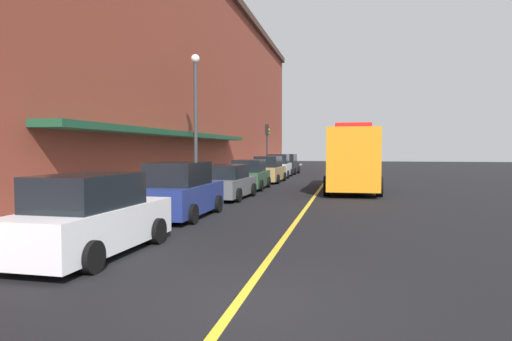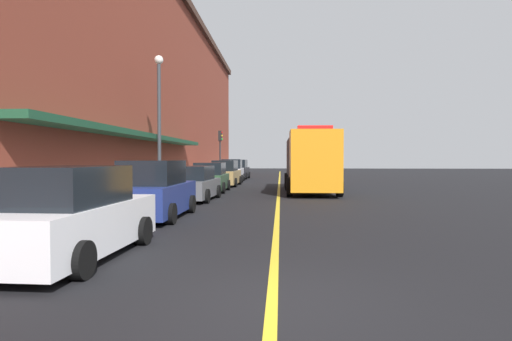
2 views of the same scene
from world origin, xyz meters
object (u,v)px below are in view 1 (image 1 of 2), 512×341
parked_car_5 (279,167)px  traffic_light_near (267,139)px  parked_car_3 (250,175)px  street_lamp_left (196,108)px  parked_car_1 (181,192)px  parked_car_4 (269,170)px  parked_car_2 (227,183)px  parking_meter_1 (254,166)px  parked_car_6 (287,165)px  parked_car_0 (92,218)px  utility_truck (352,160)px  parking_meter_0 (183,179)px

parked_car_5 → traffic_light_near: 3.14m
parked_car_3 → street_lamp_left: size_ratio=0.60×
parked_car_1 → parked_car_4: bearing=0.0°
parked_car_2 → parking_meter_1: size_ratio=3.31×
parked_car_6 → parked_car_0: bearing=-178.1°
parked_car_6 → parked_car_2: bearing=-178.1°
parked_car_3 → traffic_light_near: (-1.27, 13.04, 2.35)m
parked_car_4 → traffic_light_near: bearing=11.8°
parking_meter_1 → utility_truck: bearing=-46.5°
parked_car_0 → parked_car_6: (-0.13, 33.51, 0.02)m
parked_car_5 → street_lamp_left: street_lamp_left is taller
parked_car_4 → parked_car_6: parked_car_6 is taller
parked_car_5 → parking_meter_0: size_ratio=3.32×
parking_meter_0 → parked_car_1: bearing=-70.5°
parked_car_0 → utility_truck: bearing=-16.4°
street_lamp_left → traffic_light_near: size_ratio=1.61×
parked_car_2 → parked_car_3: (-0.06, 5.23, 0.04)m
parked_car_2 → street_lamp_left: bearing=58.9°
parked_car_2 → parked_car_5: bearing=2.4°
parked_car_0 → street_lamp_left: size_ratio=0.67×
parked_car_1 → utility_truck: bearing=-26.3°
parked_car_3 → utility_truck: size_ratio=0.45×
parked_car_1 → utility_truck: utility_truck is taller
parked_car_2 → street_lamp_left: (-2.00, 1.31, 3.64)m
parked_car_0 → parked_car_6: parked_car_6 is taller
parked_car_6 → traffic_light_near: bearing=161.8°
parked_car_6 → parking_meter_1: size_ratio=3.17×
utility_truck → parked_car_1: bearing=-27.3°
parked_car_3 → parked_car_6: 16.51m
parked_car_0 → street_lamp_left: street_lamp_left is taller
street_lamp_left → parked_car_2: bearing=-33.3°
parked_car_3 → parking_meter_0: (-1.33, -7.46, 0.25)m
parking_meter_0 → street_lamp_left: size_ratio=0.19×
parked_car_3 → parked_car_2: bearing=-179.9°
parked_car_4 → parked_car_5: bearing=2.5°
parked_car_5 → utility_truck: (5.84, -10.99, 0.85)m
parked_car_3 → traffic_light_near: traffic_light_near is taller
parked_car_1 → parked_car_2: (0.06, 6.01, -0.12)m
parked_car_5 → parking_meter_1: size_ratio=3.32×
parked_car_2 → parking_meter_0: parked_car_2 is taller
parked_car_1 → utility_truck: size_ratio=0.48×
parked_car_4 → parked_car_6: bearing=1.8°
parked_car_2 → parked_car_3: bearing=2.9°
parking_meter_1 → parking_meter_0: bearing=-90.0°
parked_car_1 → parked_car_5: (-0.00, 22.53, 0.00)m
parked_car_1 → parked_car_3: parked_car_1 is taller
traffic_light_near → parked_car_0: bearing=-87.4°
utility_truck → parked_car_3: bearing=-87.5°
parking_meter_0 → parked_car_0: bearing=-81.4°
parked_car_5 → parked_car_6: 5.22m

